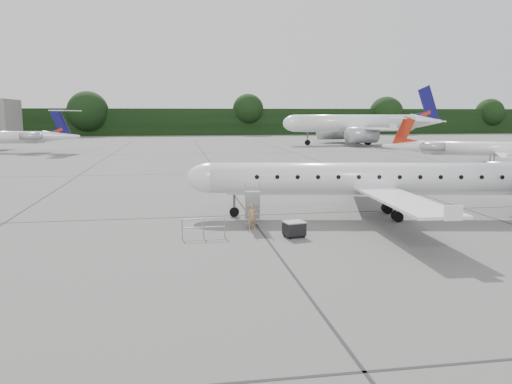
{
  "coord_description": "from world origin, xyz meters",
  "views": [
    {
      "loc": [
        -10.43,
        -23.66,
        6.36
      ],
      "look_at": [
        -6.29,
        1.92,
        2.3
      ],
      "focal_mm": 35.0,
      "sensor_mm": 36.0,
      "label": 1
    }
  ],
  "objects": [
    {
      "name": "ground",
      "position": [
        0.0,
        0.0,
        0.0
      ],
      "size": [
        320.0,
        320.0,
        0.0
      ],
      "primitive_type": "plane",
      "color": "slate",
      "rests_on": "ground"
    },
    {
      "name": "treeline",
      "position": [
        0.0,
        130.0,
        4.0
      ],
      "size": [
        260.0,
        4.0,
        8.0
      ],
      "primitive_type": "cube",
      "color": "black",
      "rests_on": "ground"
    },
    {
      "name": "main_regional_jet",
      "position": [
        1.88,
        5.28,
        3.39
      ],
      "size": [
        29.26,
        23.2,
        6.78
      ],
      "primitive_type": null,
      "rotation": [
        0.0,
        0.0,
        -0.17
      ],
      "color": "white",
      "rests_on": "ground"
    },
    {
      "name": "airstair",
      "position": [
        -6.09,
        4.41,
        1.06
      ],
      "size": [
        1.24,
        2.5,
        2.12
      ],
      "primitive_type": null,
      "rotation": [
        0.0,
        0.0,
        -0.17
      ],
      "color": "white",
      "rests_on": "ground"
    },
    {
      "name": "passenger",
      "position": [
        -6.31,
        3.08,
        0.75
      ],
      "size": [
        0.58,
        0.41,
        1.49
      ],
      "primitive_type": "imported",
      "rotation": [
        0.0,
        0.0,
        0.11
      ],
      "color": "#9C7955",
      "rests_on": "ground"
    },
    {
      "name": "safety_railing",
      "position": [
        -9.09,
        1.68,
        0.5
      ],
      "size": [
        2.2,
        0.14,
        1.0
      ],
      "primitive_type": null,
      "rotation": [
        0.0,
        0.0,
        0.03
      ],
      "color": "gray",
      "rests_on": "ground"
    },
    {
      "name": "baggage_cart",
      "position": [
        -4.41,
        1.07,
        0.44
      ],
      "size": [
        1.18,
        1.03,
        0.89
      ],
      "primitive_type": null,
      "rotation": [
        0.0,
        0.0,
        0.22
      ],
      "color": "black",
      "rests_on": "ground"
    },
    {
      "name": "bg_narrowbody",
      "position": [
        27.35,
        77.85,
        6.22
      ],
      "size": [
        37.56,
        29.18,
        12.43
      ],
      "primitive_type": null,
      "rotation": [
        0.0,
        0.0,
        0.13
      ],
      "color": "white",
      "rests_on": "ground"
    },
    {
      "name": "bg_regional_right",
      "position": [
        28.74,
        31.7,
        3.01
      ],
      "size": [
        27.56,
        24.08,
        6.03
      ],
      "primitive_type": null,
      "rotation": [
        0.0,
        0.0,
        2.75
      ],
      "color": "white",
      "rests_on": "ground"
    }
  ]
}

